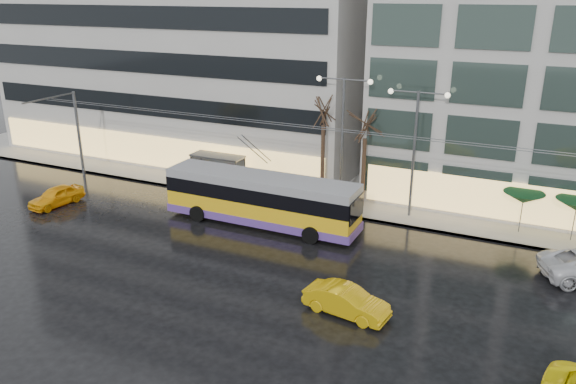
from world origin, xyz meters
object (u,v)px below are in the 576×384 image
Objects in this scene: trolleybus at (261,201)px; bus_shelter at (215,163)px; taxi_a at (56,196)px; street_lamp_near at (343,124)px.

trolleybus reaches higher than bus_shelter.
taxi_a is (-8.22, -8.35, -1.27)m from bus_shelter.
street_lamp_near is at bearing 31.52° from taxi_a.
trolleybus is 3.25× the size of taxi_a.
trolleybus reaches higher than taxi_a.
trolleybus is at bearing -37.54° from bus_shelter.
trolleybus is 7.76m from street_lamp_near.
bus_shelter is 1.04× the size of taxi_a.
trolleybus is 1.46× the size of street_lamp_near.
bus_shelter is (-6.78, 5.21, 0.31)m from trolleybus.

